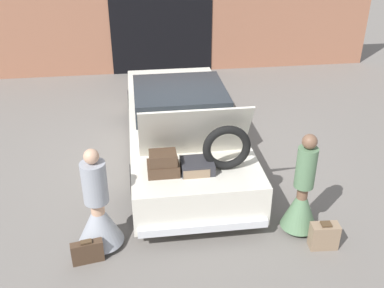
{
  "coord_description": "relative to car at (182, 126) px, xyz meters",
  "views": [
    {
      "loc": [
        -0.84,
        -7.59,
        4.34
      ],
      "look_at": [
        0.0,
        -1.44,
        0.97
      ],
      "focal_mm": 42.0,
      "sensor_mm": 36.0,
      "label": 1
    }
  ],
  "objects": [
    {
      "name": "ground_plane",
      "position": [
        -0.0,
        0.01,
        -0.58
      ],
      "size": [
        40.0,
        40.0,
        0.0
      ],
      "primitive_type": "plane",
      "color": "slate"
    },
    {
      "name": "garage_wall_back",
      "position": [
        -0.0,
        4.83,
        0.81
      ],
      "size": [
        12.0,
        0.14,
        2.8
      ],
      "color": "#9E664C",
      "rests_on": "ground_plane"
    },
    {
      "name": "car",
      "position": [
        0.0,
        0.0,
        0.0
      ],
      "size": [
        1.99,
        5.32,
        1.79
      ],
      "color": "silver",
      "rests_on": "ground_plane"
    },
    {
      "name": "person_left",
      "position": [
        -1.45,
        -2.47,
        -0.03
      ],
      "size": [
        0.65,
        0.65,
        1.56
      ],
      "rotation": [
        0.0,
        0.0,
        -1.83
      ],
      "color": "tan",
      "rests_on": "ground_plane"
    },
    {
      "name": "person_right",
      "position": [
        1.45,
        -2.53,
        -0.01
      ],
      "size": [
        0.54,
        0.54,
        1.6
      ],
      "rotation": [
        0.0,
        0.0,
        1.58
      ],
      "color": "brown",
      "rests_on": "ground_plane"
    },
    {
      "name": "suitcase_beside_left_person",
      "position": [
        -1.62,
        -2.8,
        -0.42
      ],
      "size": [
        0.44,
        0.2,
        0.35
      ],
      "color": "#473323",
      "rests_on": "ground_plane"
    },
    {
      "name": "suitcase_beside_right_person",
      "position": [
        1.67,
        -2.95,
        -0.39
      ],
      "size": [
        0.4,
        0.22,
        0.42
      ],
      "color": "#8C7259",
      "rests_on": "ground_plane"
    }
  ]
}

